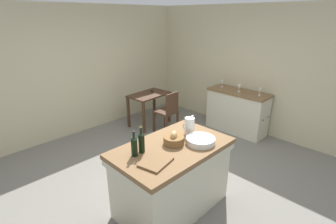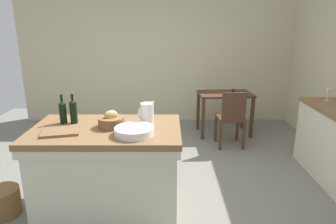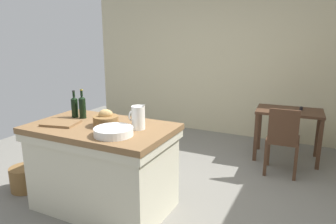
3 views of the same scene
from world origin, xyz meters
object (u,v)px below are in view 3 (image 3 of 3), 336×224
object	(u,v)px
wash_bowl	(114,131)
wine_bottle_amber	(75,106)
wine_bottle_dark	(82,107)
island_table	(103,164)
wooden_chair	(283,139)
bread_basket	(106,120)
pitcher	(138,117)
wicker_hamper	(25,178)
cutting_board	(61,123)
writing_desk	(289,118)

from	to	relation	value
wash_bowl	wine_bottle_amber	world-z (taller)	wine_bottle_amber
wine_bottle_dark	island_table	bearing A→B (deg)	-22.56
wooden_chair	bread_basket	distance (m)	2.29
island_table	wash_bowl	bearing A→B (deg)	-33.38
wine_bottle_dark	pitcher	bearing A→B (deg)	-5.75
island_table	pitcher	size ratio (longest dim) A/B	5.38
wicker_hamper	cutting_board	bearing A→B (deg)	-3.11
island_table	wooden_chair	size ratio (longest dim) A/B	1.60
bread_basket	wicker_hamper	distance (m)	1.40
writing_desk	wine_bottle_amber	distance (m)	2.96
wine_bottle_amber	wicker_hamper	size ratio (longest dim) A/B	0.88
wooden_chair	island_table	bearing A→B (deg)	-133.73
wooden_chair	pitcher	size ratio (longest dim) A/B	3.35
pitcher	wine_bottle_dark	distance (m)	0.75
pitcher	cutting_board	world-z (taller)	pitcher
bread_basket	wine_bottle_amber	distance (m)	0.52
cutting_board	wine_bottle_amber	distance (m)	0.31
wooden_chair	wine_bottle_dark	distance (m)	2.51
pitcher	wash_bowl	size ratio (longest dim) A/B	0.75
island_table	writing_desk	bearing A→B (deg)	54.84
wooden_chair	wine_bottle_amber	bearing A→B (deg)	-143.44
wash_bowl	bread_basket	size ratio (longest dim) A/B	1.42
writing_desk	wooden_chair	size ratio (longest dim) A/B	1.04
pitcher	bread_basket	bearing A→B (deg)	-171.95
pitcher	wine_bottle_dark	size ratio (longest dim) A/B	0.84
bread_basket	wicker_hamper	bearing A→B (deg)	-173.71
island_table	wine_bottle_dark	bearing A→B (deg)	157.44
pitcher	wash_bowl	distance (m)	0.30
pitcher	wine_bottle_amber	distance (m)	0.86
bread_basket	wine_bottle_amber	bearing A→B (deg)	166.63
pitcher	wine_bottle_amber	size ratio (longest dim) A/B	0.90
wicker_hamper	island_table	bearing A→B (deg)	5.48
island_table	wine_bottle_amber	size ratio (longest dim) A/B	4.85
wash_bowl	wicker_hamper	xyz separation A→B (m)	(-1.37, 0.09, -0.80)
island_table	cutting_board	bearing A→B (deg)	-160.44
wine_bottle_dark	wine_bottle_amber	xyz separation A→B (m)	(-0.11, -0.00, -0.01)
island_table	wash_bowl	size ratio (longest dim) A/B	4.04
wooden_chair	wash_bowl	size ratio (longest dim) A/B	2.52
pitcher	wash_bowl	xyz separation A→B (m)	(-0.10, -0.27, -0.08)
pitcher	bread_basket	world-z (taller)	pitcher
wicker_hamper	pitcher	bearing A→B (deg)	6.71
wooden_chair	wine_bottle_amber	xyz separation A→B (m)	(-2.04, -1.51, 0.53)
wine_bottle_dark	wicker_hamper	bearing A→B (deg)	-161.03
island_table	wicker_hamper	distance (m)	1.13
bread_basket	wine_bottle_dark	size ratio (longest dim) A/B	0.79
island_table	writing_desk	size ratio (longest dim) A/B	1.54
cutting_board	wicker_hamper	xyz separation A→B (m)	(-0.68, 0.04, -0.77)
cutting_board	wine_bottle_dark	bearing A→B (deg)	81.41
bread_basket	island_table	bearing A→B (deg)	-157.40
pitcher	bread_basket	size ratio (longest dim) A/B	1.07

